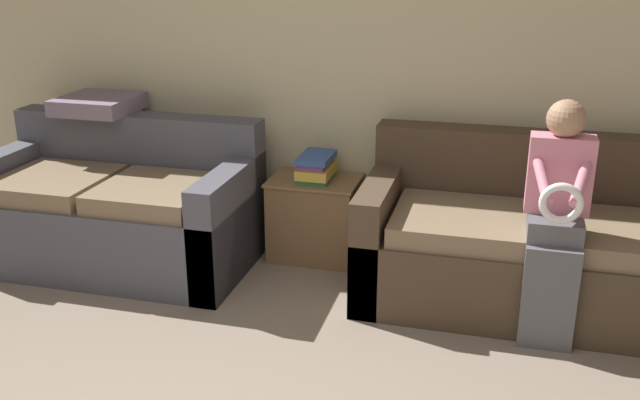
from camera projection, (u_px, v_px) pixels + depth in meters
name	position (u px, v px, depth m)	size (l,w,h in m)	color
wall_back	(346.00, 51.00, 4.37)	(6.75, 0.06, 2.55)	beige
couch_main	(551.00, 248.00, 3.91)	(2.06, 0.92, 0.89)	#473828
couch_side	(119.00, 211.00, 4.43)	(1.66, 0.89, 0.88)	#4C4C56
child_left_seated	(557.00, 213.00, 3.46)	(0.31, 0.38, 1.20)	#56565B
side_shelf	(315.00, 217.00, 4.51)	(0.56, 0.41, 0.52)	brown
book_stack	(316.00, 167.00, 4.39)	(0.20, 0.32, 0.16)	#3D8451
throw_pillow	(99.00, 104.00, 4.57)	(0.47, 0.47, 0.10)	slate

